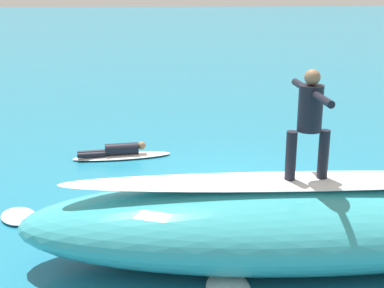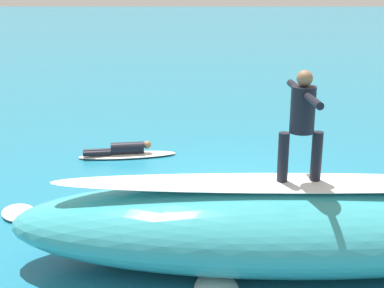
{
  "view_description": "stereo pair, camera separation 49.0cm",
  "coord_description": "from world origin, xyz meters",
  "px_view_note": "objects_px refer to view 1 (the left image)",
  "views": [
    {
      "loc": [
        1.21,
        10.34,
        4.24
      ],
      "look_at": [
        0.78,
        0.4,
        1.11
      ],
      "focal_mm": 51.55,
      "sensor_mm": 36.0,
      "label": 1
    },
    {
      "loc": [
        0.72,
        10.35,
        4.24
      ],
      "look_at": [
        0.78,
        0.4,
        1.11
      ],
      "focal_mm": 51.55,
      "sensor_mm": 36.0,
      "label": 2
    }
  ],
  "objects_px": {
    "surfboard_riding": "(305,181)",
    "surfer_paddling": "(117,150)",
    "surfboard_paddling": "(122,156)",
    "surfer_riding": "(310,117)"
  },
  "relations": [
    {
      "from": "surfboard_riding",
      "to": "surfer_paddling",
      "type": "distance_m",
      "value": 6.04
    },
    {
      "from": "surfboard_riding",
      "to": "surfer_paddling",
      "type": "xyz_separation_m",
      "value": [
        3.23,
        -4.98,
        -1.09
      ]
    },
    {
      "from": "surfboard_riding",
      "to": "surfboard_paddling",
      "type": "xyz_separation_m",
      "value": [
        3.11,
        -5.0,
        -1.26
      ]
    },
    {
      "from": "surfboard_paddling",
      "to": "surfer_paddling",
      "type": "bearing_deg",
      "value": 180.0
    },
    {
      "from": "surfer_riding",
      "to": "surfboard_paddling",
      "type": "height_order",
      "value": "surfer_riding"
    },
    {
      "from": "surfboard_riding",
      "to": "surfer_paddling",
      "type": "bearing_deg",
      "value": -61.69
    },
    {
      "from": "surfboard_paddling",
      "to": "surfer_paddling",
      "type": "xyz_separation_m",
      "value": [
        0.12,
        0.02,
        0.17
      ]
    },
    {
      "from": "surfboard_paddling",
      "to": "surfer_paddling",
      "type": "relative_size",
      "value": 1.43
    },
    {
      "from": "surfer_paddling",
      "to": "surfer_riding",
      "type": "bearing_deg",
      "value": -65.82
    },
    {
      "from": "surfer_riding",
      "to": "surfer_paddling",
      "type": "distance_m",
      "value": 6.29
    }
  ]
}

